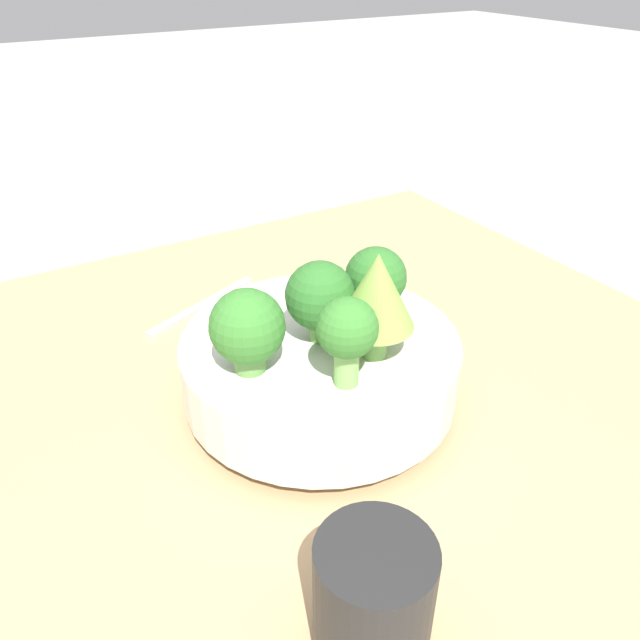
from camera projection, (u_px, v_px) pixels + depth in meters
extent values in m
plane|color=#ADA89E|center=(314.00, 406.00, 0.66)|extent=(6.00, 6.00, 0.00)
cube|color=tan|center=(313.00, 392.00, 0.65)|extent=(0.86, 0.79, 0.04)
cylinder|color=silver|center=(320.00, 395.00, 0.60)|extent=(0.12, 0.12, 0.01)
cylinder|color=silver|center=(320.00, 365.00, 0.59)|extent=(0.26, 0.26, 0.06)
cylinder|color=#6BA34C|center=(320.00, 328.00, 0.56)|extent=(0.02, 0.02, 0.02)
sphere|color=#2D6B28|center=(320.00, 296.00, 0.55)|extent=(0.06, 0.06, 0.06)
cylinder|color=#7AB256|center=(374.00, 309.00, 0.59)|extent=(0.02, 0.02, 0.03)
sphere|color=#2D6B28|center=(376.00, 277.00, 0.57)|extent=(0.06, 0.06, 0.06)
cylinder|color=#6BA34C|center=(374.00, 340.00, 0.54)|extent=(0.02, 0.02, 0.03)
cone|color=#84AD47|center=(377.00, 290.00, 0.52)|extent=(0.07, 0.07, 0.07)
cylinder|color=#609347|center=(250.00, 359.00, 0.53)|extent=(0.03, 0.03, 0.02)
sphere|color=#387A2D|center=(247.00, 326.00, 0.51)|extent=(0.06, 0.06, 0.06)
cylinder|color=#7AB256|center=(346.00, 365.00, 0.50)|extent=(0.02, 0.02, 0.04)
sphere|color=#387A2D|center=(347.00, 328.00, 0.49)|extent=(0.05, 0.05, 0.05)
cylinder|color=black|center=(373.00, 599.00, 0.38)|extent=(0.07, 0.07, 0.09)
cube|color=#B2B2B7|center=(202.00, 306.00, 0.76)|extent=(0.16, 0.07, 0.01)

